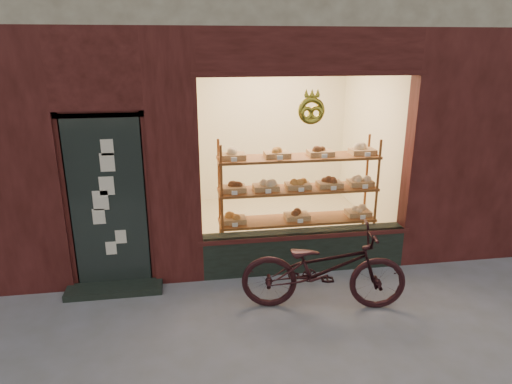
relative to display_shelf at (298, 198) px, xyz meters
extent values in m
plane|color=#5F5F5F|center=(-0.45, -2.55, -0.87)|extent=(90.00, 90.00, 0.00)
cube|color=black|center=(0.00, -0.42, -0.60)|extent=(2.70, 0.25, 0.55)
cube|color=black|center=(-2.45, -0.49, 0.23)|extent=(0.90, 0.04, 2.15)
cube|color=black|center=(-2.45, -0.65, -0.83)|extent=(1.15, 0.35, 0.08)
torus|color=gold|center=(0.00, -0.53, 1.28)|extent=(0.33, 0.07, 0.33)
cube|color=brown|center=(0.00, 0.00, -0.82)|extent=(2.20, 0.45, 0.04)
cube|color=brown|center=(0.00, 0.00, -0.32)|extent=(2.20, 0.45, 0.03)
cube|color=brown|center=(0.00, 0.00, 0.13)|extent=(2.20, 0.45, 0.04)
cube|color=brown|center=(0.00, 0.00, 0.58)|extent=(2.20, 0.45, 0.04)
cylinder|color=brown|center=(-1.07, -0.19, -0.02)|extent=(0.04, 0.04, 1.70)
cylinder|color=brown|center=(1.07, -0.19, -0.02)|extent=(0.04, 0.04, 1.70)
cylinder|color=brown|center=(-1.07, 0.20, -0.02)|extent=(0.04, 0.04, 1.70)
cylinder|color=brown|center=(1.07, 0.20, -0.02)|extent=(0.04, 0.04, 1.70)
cube|color=#8F6541|center=(-0.90, 0.00, -0.27)|extent=(0.34, 0.24, 0.07)
sphere|color=#BC6437|center=(-0.90, 0.00, -0.19)|extent=(0.11, 0.11, 0.11)
cube|color=white|center=(-0.90, -0.18, -0.27)|extent=(0.07, 0.01, 0.05)
cube|color=#8F6541|center=(0.00, 0.00, -0.27)|extent=(0.34, 0.24, 0.07)
sphere|color=#4B2712|center=(0.00, 0.00, -0.19)|extent=(0.11, 0.11, 0.11)
cube|color=white|center=(0.00, -0.18, -0.27)|extent=(0.07, 0.01, 0.05)
cube|color=#8F6541|center=(0.90, 0.00, -0.27)|extent=(0.34, 0.24, 0.07)
sphere|color=#E1B78C|center=(0.90, 0.00, -0.19)|extent=(0.11, 0.11, 0.11)
cube|color=white|center=(0.90, -0.18, -0.27)|extent=(0.08, 0.01, 0.05)
cube|color=#8F6541|center=(-0.90, 0.00, 0.18)|extent=(0.34, 0.24, 0.07)
sphere|color=#4B2712|center=(-0.90, 0.00, 0.26)|extent=(0.11, 0.11, 0.11)
cube|color=white|center=(-0.90, -0.18, 0.18)|extent=(0.07, 0.01, 0.06)
cube|color=#8F6541|center=(-0.45, 0.00, 0.18)|extent=(0.34, 0.24, 0.07)
sphere|color=#E1B78C|center=(-0.45, 0.00, 0.26)|extent=(0.11, 0.11, 0.11)
cube|color=white|center=(-0.45, -0.18, 0.18)|extent=(0.07, 0.01, 0.06)
cube|color=#8F6541|center=(0.00, 0.00, 0.18)|extent=(0.34, 0.24, 0.07)
sphere|color=#BC6437|center=(0.00, 0.00, 0.26)|extent=(0.11, 0.11, 0.11)
cube|color=white|center=(0.00, -0.18, 0.18)|extent=(0.07, 0.01, 0.06)
cube|color=#8F6541|center=(0.45, 0.00, 0.18)|extent=(0.34, 0.24, 0.07)
sphere|color=#4B2712|center=(0.45, 0.00, 0.26)|extent=(0.11, 0.11, 0.11)
cube|color=white|center=(0.45, -0.18, 0.18)|extent=(0.07, 0.01, 0.06)
cube|color=#8F6541|center=(0.90, 0.00, 0.18)|extent=(0.34, 0.24, 0.07)
sphere|color=#E1B78C|center=(0.90, 0.00, 0.26)|extent=(0.11, 0.11, 0.11)
cube|color=white|center=(0.90, -0.18, 0.18)|extent=(0.08, 0.01, 0.06)
cube|color=#8F6541|center=(-0.90, 0.00, 0.63)|extent=(0.34, 0.24, 0.07)
sphere|color=#E1B78C|center=(-0.90, 0.00, 0.71)|extent=(0.11, 0.11, 0.11)
cube|color=white|center=(-0.90, -0.18, 0.63)|extent=(0.07, 0.01, 0.06)
cube|color=#8F6541|center=(-0.30, 0.00, 0.63)|extent=(0.34, 0.24, 0.07)
sphere|color=#BC6437|center=(-0.30, 0.00, 0.71)|extent=(0.11, 0.11, 0.11)
cube|color=white|center=(-0.30, -0.18, 0.63)|extent=(0.08, 0.01, 0.06)
cube|color=#8F6541|center=(0.30, 0.00, 0.63)|extent=(0.34, 0.24, 0.07)
sphere|color=#4B2712|center=(0.30, 0.00, 0.71)|extent=(0.11, 0.11, 0.11)
cube|color=white|center=(0.30, -0.18, 0.63)|extent=(0.07, 0.01, 0.06)
cube|color=#8F6541|center=(0.90, 0.00, 0.63)|extent=(0.34, 0.24, 0.07)
sphere|color=#E1B78C|center=(0.90, 0.00, 0.71)|extent=(0.11, 0.11, 0.11)
cube|color=white|center=(0.90, -0.18, 0.63)|extent=(0.08, 0.01, 0.06)
imported|color=black|center=(-0.03, -1.36, -0.38)|extent=(1.95, 0.97, 0.98)
camera|label=1|loc=(-1.52, -5.83, 2.02)|focal=32.00mm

